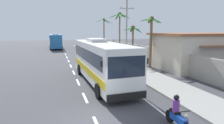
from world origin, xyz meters
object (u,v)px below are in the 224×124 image
object	(u,v)px
utility_pole_mid	(127,28)
palm_fourth	(120,23)
coach_bus_far_lane	(56,40)
motorcycle_trailing	(177,115)
pedestrian_near_kerb	(114,54)
coach_bus_foreground	(100,60)
roadside_building	(210,50)
motorcycle_beside_bus	(100,60)
palm_nearest	(104,27)
palm_third	(133,35)
palm_second	(151,33)

from	to	relation	value
utility_pole_mid	palm_fourth	size ratio (longest dim) A/B	1.18
coach_bus_far_lane	motorcycle_trailing	distance (m)	42.32
motorcycle_trailing	pedestrian_near_kerb	distance (m)	18.97
coach_bus_foreground	roadside_building	size ratio (longest dim) A/B	0.86
motorcycle_beside_bus	palm_fourth	world-z (taller)	palm_fourth
palm_nearest	palm_fourth	xyz separation A→B (m)	(-0.05, -11.68, 0.49)
coach_bus_far_lane	roadside_building	bearing A→B (deg)	-60.22
utility_pole_mid	motorcycle_beside_bus	bearing A→B (deg)	-152.81
motorcycle_beside_bus	pedestrian_near_kerb	xyz separation A→B (m)	(2.42, 1.96, 0.35)
palm_third	roadside_building	xyz separation A→B (m)	(7.98, -4.77, -1.72)
palm_fourth	palm_nearest	bearing A→B (deg)	89.75
coach_bus_foreground	roadside_building	world-z (taller)	roadside_building
coach_bus_far_lane	palm_nearest	world-z (taller)	palm_nearest
pedestrian_near_kerb	palm_nearest	distance (m)	19.31
coach_bus_foreground	coach_bus_far_lane	size ratio (longest dim) A/B	0.94
motorcycle_trailing	roadside_building	world-z (taller)	roadside_building
coach_bus_far_lane	roadside_building	xyz separation A→B (m)	(17.58, -30.73, 0.16)
motorcycle_trailing	utility_pole_mid	bearing A→B (deg)	75.75
palm_second	palm_fourth	world-z (taller)	palm_fourth
palm_second	coach_bus_far_lane	bearing A→B (deg)	110.70
coach_bus_far_lane	motorcycle_trailing	size ratio (longest dim) A/B	6.26
motorcycle_beside_bus	palm_third	distance (m)	5.29
palm_third	coach_bus_foreground	bearing A→B (deg)	-129.80
utility_pole_mid	palm_second	bearing A→B (deg)	-81.24
pedestrian_near_kerb	palm_third	bearing A→B (deg)	-94.41
utility_pole_mid	roadside_building	xyz separation A→B (m)	(7.65, -7.85, -2.62)
motorcycle_trailing	utility_pole_mid	distance (m)	20.15
utility_pole_mid	palm_third	world-z (taller)	utility_pole_mid
motorcycle_beside_bus	roadside_building	size ratio (longest dim) A/B	0.15
palm_nearest	utility_pole_mid	bearing A→B (deg)	-93.87
pedestrian_near_kerb	roadside_building	xyz separation A→B (m)	(9.75, -7.49, 1.06)
palm_third	roadside_building	world-z (taller)	palm_third
pedestrian_near_kerb	motorcycle_beside_bus	bearing A→B (deg)	-178.49
coach_bus_foreground	motorcycle_beside_bus	xyz separation A→B (m)	(1.86, 8.03, -1.26)
roadside_building	palm_second	bearing A→B (deg)	162.67
coach_bus_foreground	utility_pole_mid	distance (m)	12.47
coach_bus_foreground	roadside_building	xyz separation A→B (m)	(14.03, 2.50, 0.15)
motorcycle_trailing	utility_pole_mid	xyz separation A→B (m)	(4.86, 19.13, 4.05)
palm_nearest	roadside_building	bearing A→B (deg)	-76.13
coach_bus_far_lane	motorcycle_beside_bus	bearing A→B (deg)	-77.87
utility_pole_mid	palm_nearest	world-z (taller)	utility_pole_mid
pedestrian_near_kerb	palm_third	distance (m)	4.28
motorcycle_trailing	motorcycle_beside_bus	bearing A→B (deg)	88.83
coach_bus_foreground	utility_pole_mid	xyz separation A→B (m)	(6.38, 10.35, 2.77)
palm_nearest	coach_bus_far_lane	bearing A→B (deg)	157.17
palm_third	coach_bus_far_lane	bearing A→B (deg)	110.30
coach_bus_foreground	pedestrian_near_kerb	bearing A→B (deg)	66.80
roadside_building	utility_pole_mid	bearing A→B (deg)	134.26
motorcycle_trailing	palm_fourth	world-z (taller)	palm_fourth
motorcycle_trailing	roadside_building	distance (m)	16.90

